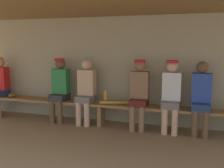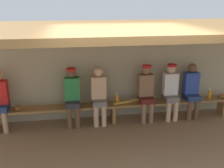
{
  "view_description": "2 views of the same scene",
  "coord_description": "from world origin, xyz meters",
  "views": [
    {
      "loc": [
        1.75,
        -3.25,
        1.62
      ],
      "look_at": [
        0.31,
        1.31,
        0.9
      ],
      "focal_mm": 41.45,
      "sensor_mm": 36.0,
      "label": 1
    },
    {
      "loc": [
        -0.92,
        -4.1,
        2.8
      ],
      "look_at": [
        -0.07,
        1.33,
        1.02
      ],
      "focal_mm": 42.6,
      "sensor_mm": 36.0,
      "label": 2
    }
  ],
  "objects": [
    {
      "name": "player_in_blue",
      "position": [
        1.38,
        1.55,
        0.75
      ],
      "size": [
        0.34,
        0.42,
        1.34
      ],
      "color": "slate",
      "rests_on": "ground"
    },
    {
      "name": "baseball_bat",
      "position": [
        0.37,
        1.55,
        0.49
      ],
      "size": [
        0.75,
        0.28,
        0.07
      ],
      "primitive_type": "cylinder",
      "rotation": [
        0.0,
        1.57,
        0.29
      ],
      "color": "#B28C33",
      "rests_on": "bench"
    },
    {
      "name": "player_near_post",
      "position": [
        -0.33,
        1.55,
        0.73
      ],
      "size": [
        0.34,
        0.42,
        1.34
      ],
      "color": "slate",
      "rests_on": "ground"
    },
    {
      "name": "back_wall",
      "position": [
        0.0,
        2.0,
        1.1
      ],
      "size": [
        8.0,
        0.2,
        2.2
      ],
      "primitive_type": "cube",
      "color": "tan",
      "rests_on": "ground"
    },
    {
      "name": "player_in_white",
      "position": [
        0.78,
        1.55,
        0.75
      ],
      "size": [
        0.34,
        0.42,
        1.34
      ],
      "color": "#591E19",
      "rests_on": "ground"
    },
    {
      "name": "ground_plane",
      "position": [
        0.0,
        0.0,
        0.0
      ],
      "size": [
        24.0,
        24.0,
        0.0
      ],
      "primitive_type": "plane",
      "color": "#8C6D4C"
    },
    {
      "name": "baseball_glove_tan",
      "position": [
        -2.12,
        1.52,
        0.51
      ],
      "size": [
        0.25,
        0.29,
        0.09
      ],
      "primitive_type": "ellipsoid",
      "rotation": [
        0.0,
        0.0,
        1.96
      ],
      "color": "brown",
      "rests_on": "bench"
    },
    {
      "name": "player_shirtless_tan",
      "position": [
        1.9,
        1.55,
        0.73
      ],
      "size": [
        0.34,
        0.42,
        1.34
      ],
      "color": "navy",
      "rests_on": "ground"
    },
    {
      "name": "bench",
      "position": [
        0.0,
        1.55,
        0.39
      ],
      "size": [
        6.0,
        0.36,
        0.46
      ],
      "color": "olive",
      "rests_on": "ground"
    },
    {
      "name": "player_with_sunglasses",
      "position": [
        -0.93,
        1.55,
        0.75
      ],
      "size": [
        0.34,
        0.42,
        1.34
      ],
      "color": "#333338",
      "rests_on": "ground"
    },
    {
      "name": "water_bottle_clear",
      "position": [
        0.09,
        1.55,
        0.58
      ],
      "size": [
        0.07,
        0.07,
        0.25
      ],
      "color": "orange",
      "rests_on": "bench"
    },
    {
      "name": "dugout_roof",
      "position": [
        0.0,
        0.7,
        2.26
      ],
      "size": [
        8.0,
        2.8,
        0.12
      ],
      "primitive_type": "cube",
      "color": "olive",
      "rests_on": "back_wall"
    }
  ]
}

